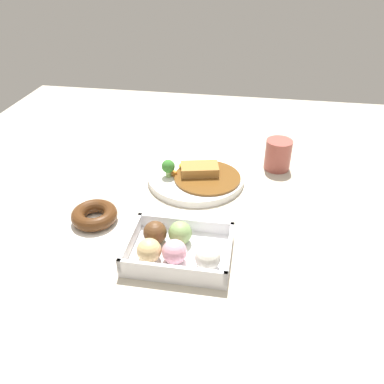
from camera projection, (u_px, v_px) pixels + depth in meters
ground_plane at (196, 210)px, 0.94m from camera, size 1.60×1.60×0.00m
curry_plate at (197, 176)px, 1.04m from camera, size 0.25×0.25×0.07m
donut_box at (176, 248)px, 0.79m from camera, size 0.21×0.15×0.06m
chocolate_ring_donut at (95, 216)px, 0.89m from camera, size 0.14×0.14×0.03m
coffee_mug at (278, 155)px, 1.08m from camera, size 0.07×0.07×0.08m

